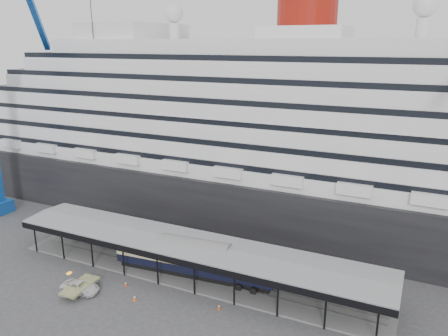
% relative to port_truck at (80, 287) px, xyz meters
% --- Properties ---
extents(ground, '(200.00, 200.00, 0.00)m').
position_rel_port_truck_xyz_m(ground, '(11.24, 5.21, -0.74)').
color(ground, '#3B3B3E').
rests_on(ground, ground).
extents(cruise_ship, '(130.00, 30.00, 43.90)m').
position_rel_port_truck_xyz_m(cruise_ship, '(11.29, 37.21, 17.61)').
color(cruise_ship, black).
rests_on(cruise_ship, ground).
extents(platform_canopy, '(56.00, 9.18, 5.30)m').
position_rel_port_truck_xyz_m(platform_canopy, '(11.24, 10.21, 1.62)').
color(platform_canopy, slate).
rests_on(platform_canopy, ground).
extents(port_truck, '(5.49, 2.78, 1.49)m').
position_rel_port_truck_xyz_m(port_truck, '(0.00, 0.00, 0.00)').
color(port_truck, silver).
rests_on(port_truck, ground).
extents(pullman_carriage, '(23.94, 5.17, 23.33)m').
position_rel_port_truck_xyz_m(pullman_carriage, '(11.88, 10.21, 2.07)').
color(pullman_carriage, black).
rests_on(pullman_carriage, ground).
extents(traffic_cone_left, '(0.45, 0.45, 0.72)m').
position_rel_port_truck_xyz_m(traffic_cone_left, '(4.58, 3.81, -0.39)').
color(traffic_cone_left, '#E14C0C').
rests_on(traffic_cone_left, ground).
extents(traffic_cone_mid, '(0.49, 0.49, 0.85)m').
position_rel_port_truck_xyz_m(traffic_cone_mid, '(7.83, 1.42, -0.32)').
color(traffic_cone_mid, '#FA5A0D').
rests_on(traffic_cone_mid, ground).
extents(traffic_cone_right, '(0.47, 0.47, 0.73)m').
position_rel_port_truck_xyz_m(traffic_cone_right, '(18.59, 4.39, -0.38)').
color(traffic_cone_right, '#E24D0C').
rests_on(traffic_cone_right, ground).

